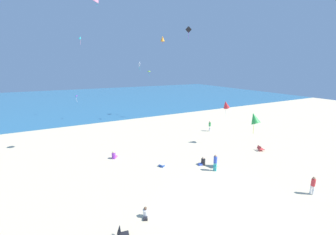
% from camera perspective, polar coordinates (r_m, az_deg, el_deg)
% --- Properties ---
extents(ground_plane, '(120.00, 120.00, 0.00)m').
position_cam_1_polar(ground_plane, '(23.27, -1.51, -9.45)').
color(ground_plane, beige).
extents(ocean_water, '(120.00, 60.00, 0.05)m').
position_cam_1_polar(ocean_water, '(66.53, -19.46, 5.05)').
color(ocean_water, teal).
rests_on(ocean_water, ground_plane).
extents(beach_chair_far_right, '(0.69, 0.60, 0.62)m').
position_cam_1_polar(beach_chair_far_right, '(13.23, -12.65, -28.85)').
color(beach_chair_far_right, black).
rests_on(beach_chair_far_right, ground_plane).
extents(beach_chair_mid_beach, '(0.79, 0.74, 0.57)m').
position_cam_1_polar(beach_chair_mid_beach, '(25.66, 24.14, -7.80)').
color(beach_chair_mid_beach, '#D13D3D').
rests_on(beach_chair_mid_beach, ground_plane).
extents(cooler_box, '(0.51, 0.57, 0.26)m').
position_cam_1_polar(cooler_box, '(20.04, -1.75, -13.04)').
color(cooler_box, '#2D56B7').
rests_on(cooler_box, ground_plane).
extents(person_0, '(0.71, 0.67, 0.81)m').
position_cam_1_polar(person_0, '(22.30, -14.71, -10.16)').
color(person_0, purple).
rests_on(person_0, ground_plane).
extents(person_1, '(0.30, 0.30, 1.41)m').
position_cam_1_polar(person_1, '(19.10, 35.13, -14.85)').
color(person_1, white).
rests_on(person_1, ground_plane).
extents(person_2, '(0.49, 0.63, 0.70)m').
position_cam_1_polar(person_2, '(14.29, -6.23, -24.87)').
color(person_2, white).
rests_on(person_2, ground_plane).
extents(person_3, '(0.71, 0.47, 0.83)m').
position_cam_1_polar(person_3, '(20.55, 9.58, -11.98)').
color(person_3, black).
rests_on(person_3, ground_plane).
extents(person_4, '(0.40, 0.40, 1.57)m').
position_cam_1_polar(person_4, '(19.43, 12.93, -11.76)').
color(person_4, '#19ADB2').
rests_on(person_4, ground_plane).
extents(person_5, '(0.39, 0.39, 1.52)m').
position_cam_1_polar(person_5, '(30.82, 11.44, -2.15)').
color(person_5, white).
rests_on(person_5, ground_plane).
extents(kite_red, '(1.03, 0.81, 1.93)m').
position_cam_1_polar(kite_red, '(25.06, 15.72, 3.49)').
color(kite_red, red).
extents(kite_black, '(0.77, 0.77, 2.03)m').
position_cam_1_polar(kite_black, '(36.50, 5.69, 22.96)').
color(kite_black, black).
extents(kite_white, '(0.12, 0.72, 1.33)m').
position_cam_1_polar(kite_white, '(35.26, -7.90, 14.30)').
color(kite_white, white).
extents(kite_purple, '(0.52, 0.60, 1.33)m').
position_cam_1_polar(kite_purple, '(39.66, -24.03, 5.44)').
color(kite_purple, purple).
extents(kite_teal, '(0.62, 0.53, 1.47)m').
position_cam_1_polar(kite_teal, '(41.25, -23.09, 19.61)').
color(kite_teal, '#1EADAD').
extents(kite_lime, '(0.60, 0.60, 0.97)m').
position_cam_1_polar(kite_lime, '(38.56, -5.29, 12.63)').
color(kite_lime, '#99DB33').
extents(kite_green, '(0.98, 1.21, 2.01)m').
position_cam_1_polar(kite_green, '(19.48, 22.78, -0.18)').
color(kite_green, green).
extents(kite_orange, '(0.87, 0.91, 1.38)m').
position_cam_1_polar(kite_orange, '(38.72, -1.51, 20.94)').
color(kite_orange, orange).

